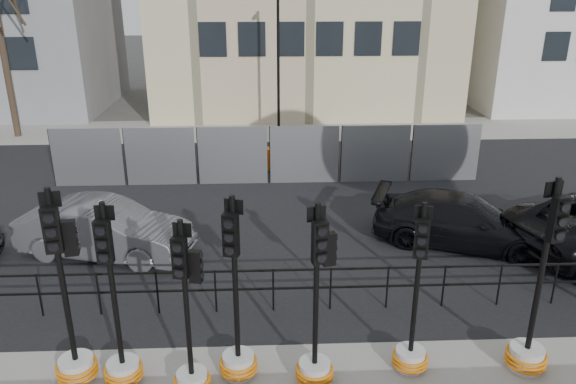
{
  "coord_description": "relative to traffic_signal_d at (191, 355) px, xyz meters",
  "views": [
    {
      "loc": [
        -0.14,
        -8.97,
        6.65
      ],
      "look_at": [
        0.39,
        3.0,
        2.01
      ],
      "focal_mm": 35.0,
      "sensor_mm": 36.0,
      "label": 1
    }
  ],
  "objects": [
    {
      "name": "ground",
      "position": [
        1.42,
        1.21,
        -0.77
      ],
      "size": [
        120.0,
        120.0,
        0.0
      ],
      "primitive_type": "plane",
      "color": "#51514C",
      "rests_on": "ground"
    },
    {
      "name": "road",
      "position": [
        1.42,
        8.21,
        -0.75
      ],
      "size": [
        40.0,
        14.0,
        0.03
      ],
      "primitive_type": "cube",
      "color": "black",
      "rests_on": "ground"
    },
    {
      "name": "sidewalk_far",
      "position": [
        1.42,
        17.21,
        -0.76
      ],
      "size": [
        40.0,
        4.0,
        0.02
      ],
      "primitive_type": "cube",
      "color": "gray",
      "rests_on": "ground"
    },
    {
      "name": "kerb_railing",
      "position": [
        1.42,
        2.41,
        -0.08
      ],
      "size": [
        18.0,
        0.04,
        1.0
      ],
      "color": "black",
      "rests_on": "ground"
    },
    {
      "name": "heras_fencing",
      "position": [
        1.41,
        11.01,
        -0.08
      ],
      "size": [
        14.33,
        1.72,
        2.0
      ],
      "color": "gray",
      "rests_on": "ground"
    },
    {
      "name": "lamp_post_far",
      "position": [
        1.92,
        16.19,
        2.46
      ],
      "size": [
        0.12,
        0.56,
        6.0
      ],
      "color": "black",
      "rests_on": "ground"
    },
    {
      "name": "traffic_signal_b",
      "position": [
        -2.04,
        0.4,
        0.1
      ],
      "size": [
        0.71,
        0.71,
        3.61
      ],
      "rotation": [
        0.0,
        0.0,
        0.18
      ],
      "color": "white",
      "rests_on": "ground"
    },
    {
      "name": "traffic_signal_c",
      "position": [
        -1.23,
        0.31,
        -0.06
      ],
      "size": [
        0.67,
        0.67,
        3.4
      ],
      "rotation": [
        0.0,
        0.0,
        -0.05
      ],
      "color": "white",
      "rests_on": "ground"
    },
    {
      "name": "traffic_signal_d",
      "position": [
        0.0,
        0.0,
        0.0
      ],
      "size": [
        0.63,
        0.63,
        3.21
      ],
      "rotation": [
        0.0,
        0.0,
        -0.21
      ],
      "color": "white",
      "rests_on": "ground"
    },
    {
      "name": "traffic_signal_e",
      "position": [
        0.76,
        0.41,
        -0.06
      ],
      "size": [
        0.68,
        0.68,
        3.43
      ],
      "rotation": [
        0.0,
        0.0,
        -0.28
      ],
      "color": "white",
      "rests_on": "ground"
    },
    {
      "name": "traffic_signal_f",
      "position": [
        2.11,
        0.16,
        0.04
      ],
      "size": [
        0.67,
        0.67,
        3.38
      ],
      "rotation": [
        0.0,
        0.0,
        0.25
      ],
      "color": "white",
      "rests_on": "ground"
    },
    {
      "name": "traffic_signal_g",
      "position": [
        3.84,
        0.44,
        -0.1
      ],
      "size": [
        0.64,
        0.64,
        3.24
      ],
      "rotation": [
        0.0,
        0.0,
        -0.25
      ],
      "color": "white",
      "rests_on": "ground"
    },
    {
      "name": "traffic_signal_h",
      "position": [
        5.93,
        0.35,
        -0.01
      ],
      "size": [
        0.72,
        0.72,
        3.68
      ],
      "rotation": [
        0.0,
        0.0,
        0.26
      ],
      "color": "white",
      "rests_on": "ground"
    },
    {
      "name": "car_b",
      "position": [
        -2.74,
        5.15,
        -0.05
      ],
      "size": [
        3.58,
        5.04,
        1.42
      ],
      "primitive_type": "imported",
      "rotation": [
        0.0,
        0.0,
        1.32
      ],
      "color": "#535358",
      "rests_on": "ground"
    },
    {
      "name": "car_c",
      "position": [
        6.41,
        5.37,
        -0.1
      ],
      "size": [
        4.93,
        5.86,
        1.34
      ],
      "primitive_type": "imported",
      "rotation": [
        0.0,
        0.0,
        1.21
      ],
      "color": "black",
      "rests_on": "ground"
    }
  ]
}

